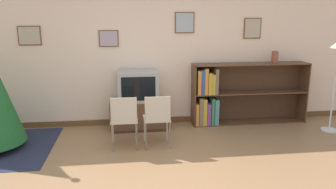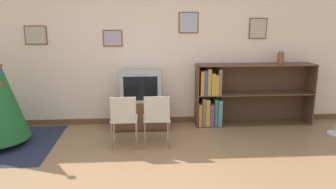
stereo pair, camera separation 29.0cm
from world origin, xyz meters
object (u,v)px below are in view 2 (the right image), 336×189
Objects in this scene: tv_console at (141,114)px; folding_chair_left at (124,118)px; television at (141,86)px; bookshelf at (232,96)px; folding_chair_right at (157,117)px; vase at (281,58)px.

folding_chair_left is at bearing -105.28° from tv_console.
tv_console is at bearing 90.00° from television.
tv_console is 0.46× the size of bookshelf.
folding_chair_right is 1.72m from bookshelf.
bookshelf is 1.09m from vase.
folding_chair_right is 0.38× the size of bookshelf.
vase is at bearing 23.32° from folding_chair_right.
vase reaches higher than bookshelf.
bookshelf reaches higher than tv_console.
vase reaches higher than folding_chair_right.
folding_chair_left is 2.14m from bookshelf.
tv_console is 1.21× the size of folding_chair_left.
tv_console is 0.51m from television.
vase is (2.49, 0.06, 0.97)m from tv_console.
folding_chair_right is at bearing -74.68° from television.
vase is (2.74, 0.97, 0.75)m from folding_chair_left.
television reaches higher than folding_chair_right.
television is 0.98m from folding_chair_right.
television is 0.98m from folding_chair_left.
television is 0.32× the size of bookshelf.
vase reaches higher than television.
television reaches higher than tv_console.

